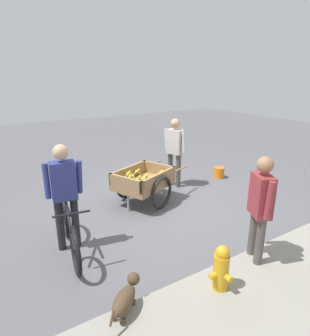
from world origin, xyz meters
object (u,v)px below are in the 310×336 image
at_px(fire_hydrant, 221,272).
at_px(plastic_bucket, 219,172).
at_px(bicycle, 70,231).
at_px(dog, 125,298).
at_px(bystander_person, 260,204).
at_px(cyclist_person, 64,189).
at_px(vendor_person, 175,147).
at_px(fruit_cart, 144,182).

xyz_separation_m(fire_hydrant, plastic_bucket, (-2.88, -3.03, -0.20)).
relative_size(bicycle, dog, 3.07).
distance_m(bicycle, bystander_person, 2.62).
height_order(cyclist_person, fire_hydrant, cyclist_person).
bearing_deg(vendor_person, dog, 47.16).
xyz_separation_m(vendor_person, bicycle, (2.81, 1.39, -0.57)).
bearing_deg(bystander_person, dog, -3.02).
xyz_separation_m(bicycle, cyclist_person, (-0.02, -0.15, 0.59)).
height_order(cyclist_person, bystander_person, cyclist_person).
distance_m(dog, fire_hydrant, 1.11).
bearing_deg(fire_hydrant, dog, -14.70).
bearing_deg(bicycle, plastic_bucket, -163.07).
relative_size(vendor_person, plastic_bucket, 5.92).
distance_m(cyclist_person, bystander_person, 2.64).
xyz_separation_m(vendor_person, dog, (2.68, 2.89, -0.65)).
distance_m(cyclist_person, plastic_bucket, 4.28).
height_order(bicycle, cyclist_person, cyclist_person).
bearing_deg(vendor_person, cyclist_person, 23.92).
xyz_separation_m(bicycle, fire_hydrant, (-1.20, 1.78, -0.02)).
bearing_deg(bystander_person, fire_hydrant, 12.80).
relative_size(vendor_person, bystander_person, 1.01).
relative_size(cyclist_person, bystander_person, 1.03).
xyz_separation_m(bicycle, dog, (-0.13, 1.50, -0.08)).
xyz_separation_m(cyclist_person, plastic_bucket, (-4.06, -1.09, -0.81)).
bearing_deg(cyclist_person, fruit_cart, -155.28).
distance_m(vendor_person, cyclist_person, 3.05).
distance_m(fruit_cart, bicycle, 1.99).
bearing_deg(bicycle, dog, 94.95).
xyz_separation_m(fruit_cart, dog, (1.62, 2.45, -0.17)).
distance_m(bicycle, fire_hydrant, 2.15).
xyz_separation_m(vendor_person, bystander_person, (0.81, 2.99, -0.01)).
distance_m(vendor_person, bystander_person, 3.10).
bearing_deg(dog, fruit_cart, -123.51).
bearing_deg(dog, cyclist_person, -86.26).
xyz_separation_m(fruit_cart, fire_hydrant, (0.55, 2.73, -0.10)).
bearing_deg(plastic_bucket, fruit_cart, 7.22).
bearing_deg(vendor_person, fire_hydrant, 63.05).
bearing_deg(plastic_bucket, vendor_person, -6.57).
distance_m(vendor_person, fire_hydrant, 3.61).
bearing_deg(vendor_person, bystander_person, 74.79).
relative_size(fruit_cart, plastic_bucket, 6.94).
relative_size(plastic_bucket, bystander_person, 0.17).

